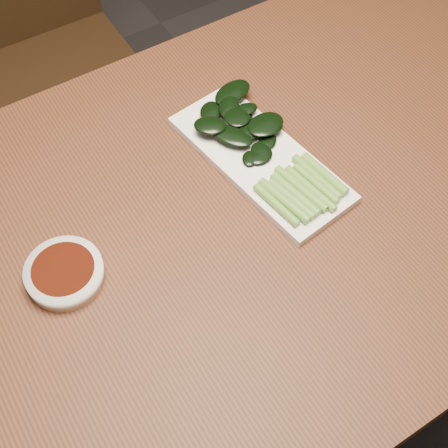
{
  "coord_description": "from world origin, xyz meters",
  "views": [
    {
      "loc": [
        -0.29,
        -0.46,
        1.53
      ],
      "look_at": [
        -0.01,
        -0.02,
        0.76
      ],
      "focal_mm": 50.0,
      "sensor_mm": 36.0,
      "label": 1
    }
  ],
  "objects_px": {
    "chair_far": "(44,46)",
    "sauce_bowl": "(65,273)",
    "serving_plate": "(260,159)",
    "table": "(223,242)",
    "gai_lan": "(262,145)"
  },
  "relations": [
    {
      "from": "table",
      "to": "serving_plate",
      "type": "bearing_deg",
      "value": 29.31
    },
    {
      "from": "chair_far",
      "to": "serving_plate",
      "type": "xyz_separation_m",
      "value": [
        0.11,
        -0.78,
        0.27
      ]
    },
    {
      "from": "sauce_bowl",
      "to": "serving_plate",
      "type": "height_order",
      "value": "sauce_bowl"
    },
    {
      "from": "table",
      "to": "gai_lan",
      "type": "xyz_separation_m",
      "value": [
        0.12,
        0.07,
        0.1
      ]
    },
    {
      "from": "chair_far",
      "to": "sauce_bowl",
      "type": "height_order",
      "value": "chair_far"
    },
    {
      "from": "serving_plate",
      "to": "gai_lan",
      "type": "distance_m",
      "value": 0.02
    },
    {
      "from": "table",
      "to": "sauce_bowl",
      "type": "xyz_separation_m",
      "value": [
        -0.25,
        0.03,
        0.09
      ]
    },
    {
      "from": "serving_plate",
      "to": "gai_lan",
      "type": "height_order",
      "value": "gai_lan"
    },
    {
      "from": "chair_far",
      "to": "table",
      "type": "bearing_deg",
      "value": -89.0
    },
    {
      "from": "serving_plate",
      "to": "table",
      "type": "bearing_deg",
      "value": -150.69
    },
    {
      "from": "sauce_bowl",
      "to": "gai_lan",
      "type": "height_order",
      "value": "gai_lan"
    },
    {
      "from": "sauce_bowl",
      "to": "serving_plate",
      "type": "relative_size",
      "value": 0.33
    },
    {
      "from": "table",
      "to": "chair_far",
      "type": "height_order",
      "value": "chair_far"
    },
    {
      "from": "chair_far",
      "to": "sauce_bowl",
      "type": "distance_m",
      "value": 0.89
    },
    {
      "from": "chair_far",
      "to": "serving_plate",
      "type": "height_order",
      "value": "chair_far"
    }
  ]
}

